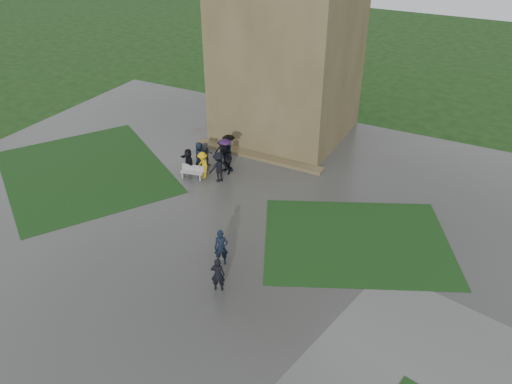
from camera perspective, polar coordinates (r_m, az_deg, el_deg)
The scene contains 10 objects.
ground at distance 24.88m, azimuth -11.38°, elevation -6.14°, with size 120.00×120.00×0.00m, color black.
plaza at distance 26.11m, azimuth -8.71°, elevation -3.80°, with size 34.00×34.00×0.02m, color #393936.
lawn_inset_left at distance 32.42m, azimuth -18.98°, elevation 2.25°, with size 11.00×9.00×0.01m, color black.
lawn_inset_right at distance 25.24m, azimuth 11.41°, elevation -5.46°, with size 9.00×7.00×0.01m, color black.
tower at distance 33.17m, azimuth 3.92°, elevation 21.09°, with size 8.00×8.00×18.00m, color brown.
tower_plinth at distance 32.27m, azimuth 0.11°, elevation 4.16°, with size 9.00×0.80×0.22m, color brown.
bench at distance 30.03m, azimuth -7.29°, elevation 2.32°, with size 1.45×0.72×0.80m.
visitor_cluster at distance 30.26m, azimuth -5.12°, elevation 4.15°, with size 3.53×3.11×2.67m.
pedestrian_mid at distance 22.90m, azimuth -4.00°, elevation -6.35°, with size 0.65×0.43×1.79m, color black.
pedestrian_near at distance 21.57m, azimuth -4.38°, elevation -9.37°, with size 0.61×0.40×1.66m, color black.
Camera 1 is at (13.31, -14.80, 14.92)m, focal length 35.00 mm.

